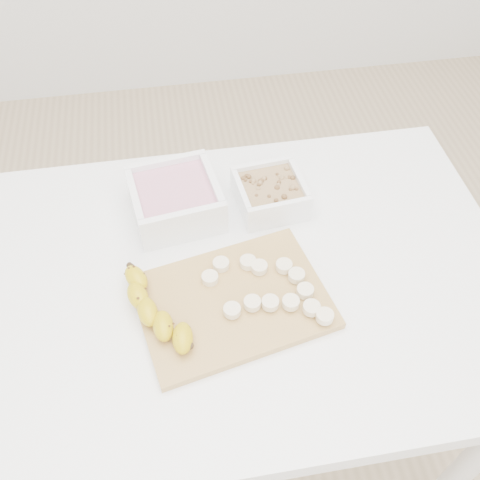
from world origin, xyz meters
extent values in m
plane|color=#C6AD89|center=(0.00, 0.00, 0.00)|extent=(3.50, 3.50, 0.00)
cube|color=white|center=(0.00, 0.00, 0.73)|extent=(1.00, 0.70, 0.04)
cylinder|color=white|center=(0.44, -0.29, 0.35)|extent=(0.05, 0.05, 0.71)
cylinder|color=white|center=(-0.44, 0.29, 0.35)|extent=(0.05, 0.05, 0.71)
cylinder|color=white|center=(0.44, 0.29, 0.35)|extent=(0.05, 0.05, 0.71)
cube|color=white|center=(-0.10, 0.17, 0.79)|extent=(0.19, 0.19, 0.08)
cube|color=#C78097|center=(-0.10, 0.17, 0.79)|extent=(0.16, 0.16, 0.04)
cube|color=white|center=(0.08, 0.16, 0.78)|extent=(0.14, 0.14, 0.06)
cube|color=olive|center=(0.08, 0.16, 0.78)|extent=(0.12, 0.12, 0.03)
cube|color=tan|center=(-0.03, -0.06, 0.76)|extent=(0.36, 0.29, 0.01)
cylinder|color=beige|center=(-0.06, -0.02, 0.77)|extent=(0.03, 0.03, 0.01)
cylinder|color=beige|center=(-0.04, 0.01, 0.77)|extent=(0.03, 0.03, 0.01)
cylinder|color=beige|center=(0.01, 0.01, 0.77)|extent=(0.03, 0.03, 0.01)
cylinder|color=beige|center=(0.03, -0.01, 0.77)|extent=(0.03, 0.03, 0.01)
cylinder|color=beige|center=(0.07, -0.01, 0.77)|extent=(0.03, 0.03, 0.01)
cylinder|color=beige|center=(0.09, -0.04, 0.77)|extent=(0.03, 0.03, 0.01)
cylinder|color=beige|center=(0.10, -0.07, 0.77)|extent=(0.03, 0.03, 0.01)
cylinder|color=beige|center=(-0.03, -0.09, 0.77)|extent=(0.03, 0.03, 0.01)
cylinder|color=beige|center=(0.00, -0.08, 0.78)|extent=(0.03, 0.03, 0.01)
cylinder|color=beige|center=(0.03, -0.09, 0.78)|extent=(0.03, 0.03, 0.01)
cylinder|color=beige|center=(0.07, -0.09, 0.78)|extent=(0.03, 0.03, 0.01)
cylinder|color=beige|center=(0.10, -0.11, 0.78)|extent=(0.03, 0.03, 0.01)
cylinder|color=beige|center=(0.12, -0.13, 0.78)|extent=(0.03, 0.03, 0.01)
camera|label=1|loc=(-0.10, -0.57, 1.53)|focal=40.00mm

